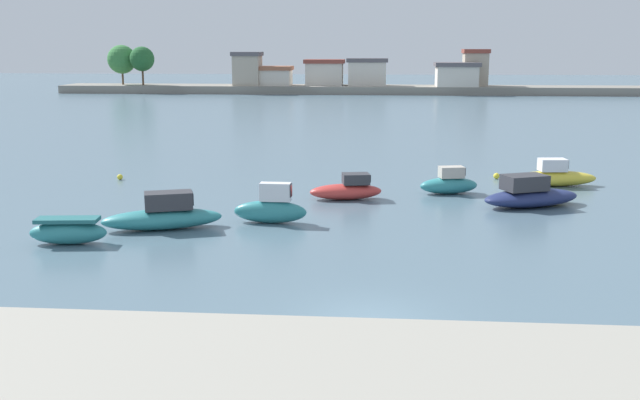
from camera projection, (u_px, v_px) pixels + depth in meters
ground_plane at (369, 321)px, 22.34m from camera, size 400.00×400.00×0.00m
moored_boat_0 at (68, 231)px, 30.91m from camera, size 3.35×1.46×1.14m
moored_boat_1 at (164, 216)px, 33.43m from camera, size 5.65×3.22×1.72m
moored_boat_2 at (271, 208)px, 34.58m from camera, size 3.52×1.11×1.94m
moored_boat_3 at (347, 190)px, 39.96m from camera, size 4.15×2.11×1.42m
moored_boat_4 at (449, 184)px, 41.49m from camera, size 3.53×1.97×1.56m
moored_boat_5 at (530, 195)px, 38.17m from camera, size 5.83×4.06×1.69m
moored_boat_6 at (554, 176)px, 43.77m from camera, size 5.13×1.89×1.65m
mooring_buoy_0 at (496, 176)px, 46.14m from camera, size 0.39×0.39×0.39m
mooring_buoy_2 at (120, 177)px, 45.86m from camera, size 0.36×0.36×0.36m
distant_shoreline at (351, 81)px, 129.36m from camera, size 113.76×8.86×8.45m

